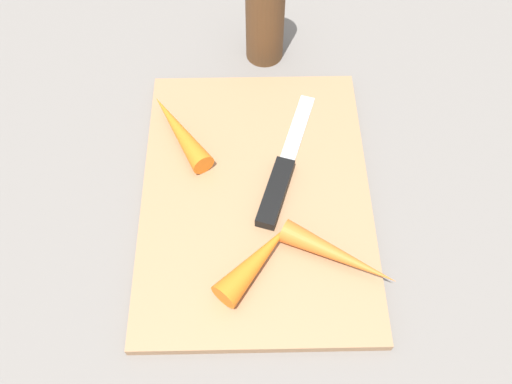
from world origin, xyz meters
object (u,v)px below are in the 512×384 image
at_px(carrot_longest, 339,255).
at_px(cutting_board, 256,195).
at_px(carrot_shortest, 255,260).
at_px(pepper_grinder, 265,9).
at_px(knife, 279,183).
at_px(carrot_medium, 179,130).

bearing_deg(carrot_longest, cutting_board, 162.62).
xyz_separation_m(cutting_board, carrot_shortest, (-0.09, 0.00, 0.02)).
bearing_deg(pepper_grinder, carrot_shortest, 176.73).
distance_m(carrot_longest, pepper_grinder, 0.33).
distance_m(cutting_board, knife, 0.03).
relative_size(cutting_board, knife, 1.83).
relative_size(cutting_board, carrot_shortest, 3.32).
bearing_deg(knife, carrot_longest, -130.78).
bearing_deg(carrot_shortest, carrot_medium, 67.96).
distance_m(cutting_board, carrot_medium, 0.12).
distance_m(knife, carrot_medium, 0.14).
bearing_deg(pepper_grinder, carrot_medium, 145.18).
bearing_deg(carrot_medium, cutting_board, -162.80).
bearing_deg(carrot_shortest, cutting_board, 39.23).
distance_m(carrot_shortest, pepper_grinder, 0.33).
bearing_deg(carrot_longest, carrot_medium, 164.89).
bearing_deg(knife, carrot_shortest, -178.24).
bearing_deg(cutting_board, knife, -73.81).
relative_size(carrot_longest, pepper_grinder, 0.82).
bearing_deg(carrot_shortest, carrot_longest, -46.18).
distance_m(knife, carrot_longest, 0.11).
distance_m(knife, pepper_grinder, 0.24).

